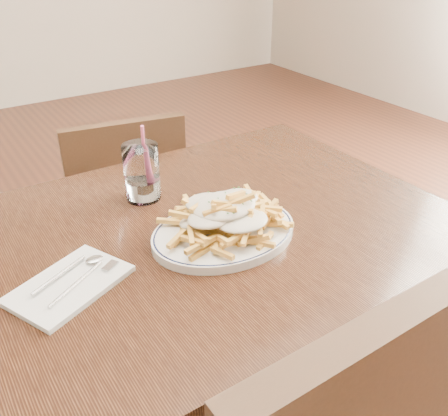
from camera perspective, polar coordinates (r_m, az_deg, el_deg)
table at (r=1.11m, az=-4.79°, el=-6.27°), size 1.20×0.80×0.75m
chair_far at (r=1.75m, az=-11.09°, el=-0.32°), size 0.43×0.43×0.81m
fries_plate at (r=1.05m, az=0.00°, el=-2.80°), size 0.33×0.29×0.02m
loaded_fries at (r=1.02m, az=0.00°, el=-0.40°), size 0.29×0.24×0.08m
napkin at (r=0.96m, az=-17.25°, el=-8.38°), size 0.24×0.21×0.01m
cutlery at (r=0.95m, az=-17.44°, el=-7.83°), size 0.17×0.14×0.01m
water_glass at (r=1.19m, az=-9.34°, el=3.68°), size 0.08×0.08×0.18m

